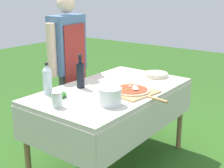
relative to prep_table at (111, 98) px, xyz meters
The scene contains 10 objects.
ground_plane 0.65m from the prep_table, ahead, with size 12.00×12.00×0.00m, color #2D5B1E.
prep_table is the anchor object (origin of this frame).
person_cook 0.72m from the prep_table, 77.40° to the left, with size 0.57×0.23×1.51m.
pizza_on_peel 0.23m from the prep_table, 84.45° to the right, with size 0.41×0.57×0.05m.
oil_bottle 0.34m from the prep_table, 120.92° to the left, with size 0.07×0.07×0.30m.
water_bottle 0.58m from the prep_table, 142.04° to the left, with size 0.07×0.07×0.26m.
herb_container 0.50m from the prep_table, 157.44° to the left, with size 0.20×0.20×0.05m.
mixing_tub 0.42m from the prep_table, 144.49° to the right, with size 0.18×0.18×0.13m, color silver.
plate_stack 0.60m from the prep_table, 11.00° to the right, with size 0.24×0.24×0.04m.
sauce_jar 0.61m from the prep_table, behind, with size 0.08×0.08×0.11m.
Camera 1 is at (-2.05, -1.56, 1.55)m, focal length 50.00 mm.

